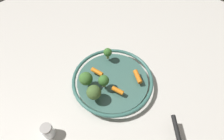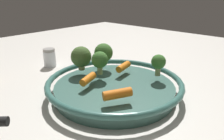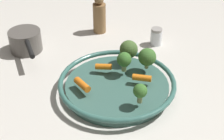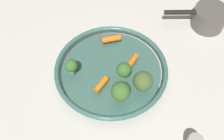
{
  "view_description": "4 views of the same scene",
  "coord_description": "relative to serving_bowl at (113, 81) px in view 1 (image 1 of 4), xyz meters",
  "views": [
    {
      "loc": [
        0.33,
        0.31,
        0.71
      ],
      "look_at": [
        -0.02,
        -0.03,
        0.06
      ],
      "focal_mm": 30.44,
      "sensor_mm": 36.0,
      "label": 1
    },
    {
      "loc": [
        -0.35,
        0.39,
        0.26
      ],
      "look_at": [
        0.02,
        -0.02,
        0.06
      ],
      "focal_mm": 35.64,
      "sensor_mm": 36.0,
      "label": 2
    },
    {
      "loc": [
        -0.72,
        -0.31,
        0.62
      ],
      "look_at": [
        0.01,
        0.02,
        0.07
      ],
      "focal_mm": 53.0,
      "sensor_mm": 36.0,
      "label": 3
    },
    {
      "loc": [
        0.37,
        -0.37,
        0.79
      ],
      "look_at": [
        0.03,
        -0.02,
        0.08
      ],
      "focal_mm": 48.15,
      "sensor_mm": 36.0,
      "label": 4
    }
  ],
  "objects": [
    {
      "name": "salt_shaker",
      "position": [
        0.32,
        -0.02,
        0.01
      ],
      "size": [
        0.04,
        0.04,
        0.06
      ],
      "color": "silver",
      "rests_on": "ground_plane"
    },
    {
      "name": "broccoli_floret_large",
      "position": [
        -0.07,
        -0.1,
        0.06
      ],
      "size": [
        0.04,
        0.04,
        0.06
      ],
      "color": "#9CA466",
      "rests_on": "serving_bowl"
    },
    {
      "name": "broccoli_floret_small",
      "position": [
        0.09,
        -0.06,
        0.06
      ],
      "size": [
        0.06,
        0.06,
        0.07
      ],
      "color": "tan",
      "rests_on": "serving_bowl"
    },
    {
      "name": "baby_carrot_center",
      "position": [
        -0.07,
        0.07,
        0.03
      ],
      "size": [
        0.05,
        0.06,
        0.02
      ],
      "primitive_type": "cylinder",
      "rotation": [
        1.53,
        0.0,
        5.76
      ],
      "color": "orange",
      "rests_on": "serving_bowl"
    },
    {
      "name": "baby_carrot_near_rim",
      "position": [
        0.03,
        0.06,
        0.03
      ],
      "size": [
        0.03,
        0.05,
        0.02
      ],
      "primitive_type": "cylinder",
      "rotation": [
        1.49,
        0.0,
        0.26
      ],
      "color": "orange",
      "rests_on": "serving_bowl"
    },
    {
      "name": "broccoli_floret_mid",
      "position": [
        0.05,
        -0.0,
        0.06
      ],
      "size": [
        0.04,
        0.04,
        0.06
      ],
      "color": "#9DA466",
      "rests_on": "serving_bowl"
    },
    {
      "name": "ground_plane",
      "position": [
        0.0,
        0.0,
        -0.02
      ],
      "size": [
        1.9,
        1.9,
        0.0
      ],
      "primitive_type": "plane",
      "color": "beige"
    },
    {
      "name": "broccoli_floret_edge",
      "position": [
        0.11,
        0.01,
        0.06
      ],
      "size": [
        0.06,
        0.06,
        0.07
      ],
      "color": "tan",
      "rests_on": "serving_bowl"
    },
    {
      "name": "serving_bowl",
      "position": [
        0.0,
        0.0,
        0.0
      ],
      "size": [
        0.35,
        0.35,
        0.04
      ],
      "color": "#3D665B",
      "rests_on": "ground_plane"
    },
    {
      "name": "baby_carrot_left",
      "position": [
        0.03,
        -0.07,
        0.03
      ],
      "size": [
        0.03,
        0.06,
        0.02
      ],
      "primitive_type": "cylinder",
      "rotation": [
        1.6,
        0.0,
        3.33
      ],
      "color": "orange",
      "rests_on": "serving_bowl"
    }
  ]
}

